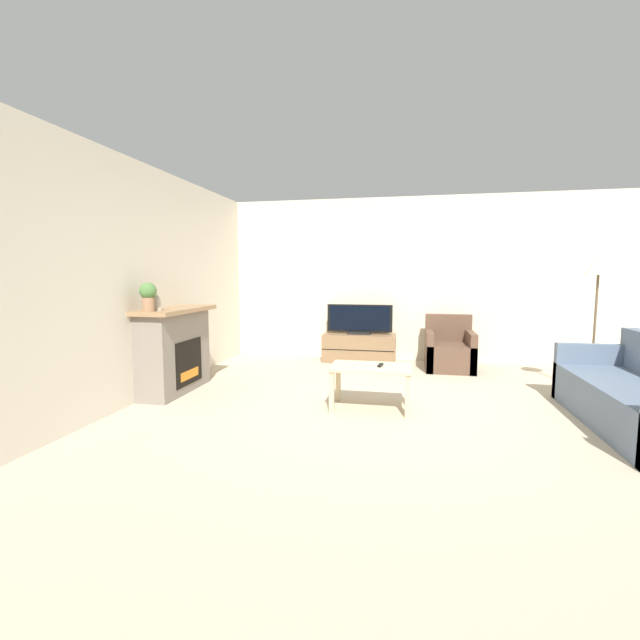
# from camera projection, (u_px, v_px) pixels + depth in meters

# --- Properties ---
(ground_plane) EXTENTS (24.00, 24.00, 0.00)m
(ground_plane) POSITION_uv_depth(u_px,v_px,m) (391.00, 412.00, 4.49)
(ground_plane) COLOR tan
(wall_back) EXTENTS (12.00, 0.06, 2.70)m
(wall_back) POSITION_uv_depth(u_px,v_px,m) (399.00, 280.00, 7.13)
(wall_back) COLOR beige
(wall_back) RESTS_ON ground
(wall_left) EXTENTS (0.06, 12.00, 2.70)m
(wall_left) POSITION_uv_depth(u_px,v_px,m) (142.00, 282.00, 4.92)
(wall_left) COLOR beige
(wall_left) RESTS_ON ground
(fireplace) EXTENTS (0.50, 1.23, 1.03)m
(fireplace) POSITION_uv_depth(u_px,v_px,m) (175.00, 349.00, 5.22)
(fireplace) COLOR slate
(fireplace) RESTS_ON ground
(mantel_vase_left) EXTENTS (0.11, 0.11, 0.19)m
(mantel_vase_left) POSITION_uv_depth(u_px,v_px,m) (157.00, 303.00, 4.79)
(mantel_vase_left) COLOR beige
(mantel_vase_left) RESTS_ON fireplace
(potted_plant) EXTENTS (0.18, 0.18, 0.32)m
(potted_plant) POSITION_uv_depth(u_px,v_px,m) (148.00, 295.00, 4.63)
(potted_plant) COLOR #936B4C
(potted_plant) RESTS_ON fireplace
(tv_stand) EXTENTS (1.18, 0.50, 0.46)m
(tv_stand) POSITION_uv_depth(u_px,v_px,m) (359.00, 348.00, 7.06)
(tv_stand) COLOR brown
(tv_stand) RESTS_ON ground
(tv) EXTENTS (1.07, 0.18, 0.49)m
(tv) POSITION_uv_depth(u_px,v_px,m) (360.00, 320.00, 7.01)
(tv) COLOR black
(tv) RESTS_ON tv_stand
(armchair) EXTENTS (0.70, 0.76, 0.81)m
(armchair) POSITION_uv_depth(u_px,v_px,m) (449.00, 351.00, 6.49)
(armchair) COLOR brown
(armchair) RESTS_ON ground
(coffee_table) EXTENTS (0.86, 0.52, 0.47)m
(coffee_table) POSITION_uv_depth(u_px,v_px,m) (371.00, 373.00, 4.55)
(coffee_table) COLOR #CCB289
(coffee_table) RESTS_ON ground
(remote) EXTENTS (0.06, 0.15, 0.02)m
(remote) POSITION_uv_depth(u_px,v_px,m) (380.00, 365.00, 4.54)
(remote) COLOR black
(remote) RESTS_ON coffee_table
(floor_lamp) EXTENTS (0.30, 0.30, 1.65)m
(floor_lamp) POSITION_uv_depth(u_px,v_px,m) (598.00, 277.00, 5.02)
(floor_lamp) COLOR black
(floor_lamp) RESTS_ON ground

